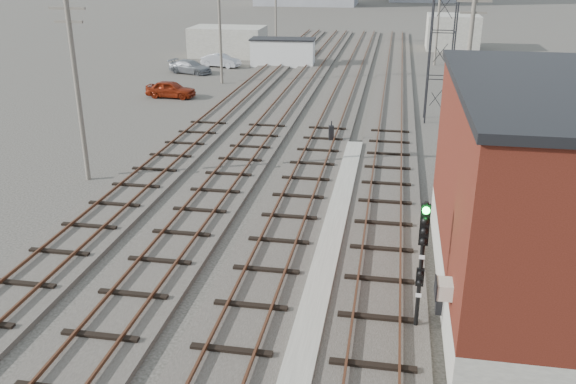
% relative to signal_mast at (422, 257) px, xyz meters
% --- Properties ---
extents(ground, '(320.00, 320.00, 0.00)m').
position_rel_signal_mast_xyz_m(ground, '(-3.70, 50.75, -2.52)').
color(ground, '#282621').
rests_on(ground, ground).
extents(track_right, '(3.20, 90.00, 0.39)m').
position_rel_signal_mast_xyz_m(track_right, '(-1.20, 29.75, -2.42)').
color(track_right, '#332D28').
rests_on(track_right, ground).
extents(track_mid_right, '(3.20, 90.00, 0.39)m').
position_rel_signal_mast_xyz_m(track_mid_right, '(-5.20, 29.75, -2.42)').
color(track_mid_right, '#332D28').
rests_on(track_mid_right, ground).
extents(track_mid_left, '(3.20, 90.00, 0.39)m').
position_rel_signal_mast_xyz_m(track_mid_left, '(-9.20, 29.75, -2.42)').
color(track_mid_left, '#332D28').
rests_on(track_mid_left, ground).
extents(track_left, '(3.20, 90.00, 0.39)m').
position_rel_signal_mast_xyz_m(track_left, '(-13.20, 29.75, -2.42)').
color(track_left, '#332D28').
rests_on(track_left, ground).
extents(platform_curb, '(0.90, 28.00, 0.26)m').
position_rel_signal_mast_xyz_m(platform_curb, '(-3.20, 4.75, -2.39)').
color(platform_curb, gray).
rests_on(platform_curb, ground).
extents(brick_building, '(6.54, 12.20, 7.22)m').
position_rel_signal_mast_xyz_m(brick_building, '(3.80, 2.75, 1.11)').
color(brick_building, gray).
rests_on(brick_building, ground).
extents(lattice_tower, '(1.60, 1.60, 15.00)m').
position_rel_signal_mast_xyz_m(lattice_tower, '(1.80, 25.75, 4.98)').
color(lattice_tower, black).
rests_on(lattice_tower, ground).
extents(utility_pole_left_a, '(1.80, 0.24, 9.00)m').
position_rel_signal_mast_xyz_m(utility_pole_left_a, '(-16.20, 10.75, 2.28)').
color(utility_pole_left_a, '#595147').
rests_on(utility_pole_left_a, ground).
extents(utility_pole_left_b, '(1.80, 0.24, 9.00)m').
position_rel_signal_mast_xyz_m(utility_pole_left_b, '(-16.20, 35.75, 2.28)').
color(utility_pole_left_b, '#595147').
rests_on(utility_pole_left_b, ground).
extents(utility_pole_left_c, '(1.80, 0.24, 9.00)m').
position_rel_signal_mast_xyz_m(utility_pole_left_c, '(-16.20, 60.75, 2.28)').
color(utility_pole_left_c, '#595147').
rests_on(utility_pole_left_c, ground).
extents(utility_pole_right_a, '(1.80, 0.24, 9.00)m').
position_rel_signal_mast_xyz_m(utility_pole_right_a, '(2.80, 18.75, 2.28)').
color(utility_pole_right_a, '#595147').
rests_on(utility_pole_right_a, ground).
extents(utility_pole_right_b, '(1.80, 0.24, 9.00)m').
position_rel_signal_mast_xyz_m(utility_pole_right_b, '(2.80, 48.75, 2.28)').
color(utility_pole_right_b, '#595147').
rests_on(utility_pole_right_b, ground).
extents(shed_left, '(8.00, 5.00, 3.20)m').
position_rel_signal_mast_xyz_m(shed_left, '(-19.70, 50.75, -0.92)').
color(shed_left, gray).
rests_on(shed_left, ground).
extents(shed_right, '(6.00, 6.00, 4.00)m').
position_rel_signal_mast_xyz_m(shed_right, '(5.30, 60.75, -0.52)').
color(shed_right, gray).
rests_on(shed_right, ground).
extents(signal_mast, '(0.40, 0.42, 4.24)m').
position_rel_signal_mast_xyz_m(signal_mast, '(0.00, 0.00, 0.00)').
color(signal_mast, gray).
rests_on(signal_mast, ground).
extents(switch_stand, '(0.36, 0.36, 1.27)m').
position_rel_signal_mast_xyz_m(switch_stand, '(-4.70, 19.31, -1.92)').
color(switch_stand, black).
rests_on(switch_stand, ground).
extents(site_trailer, '(6.68, 3.19, 2.75)m').
position_rel_signal_mast_xyz_m(site_trailer, '(-12.54, 45.68, -1.13)').
color(site_trailer, silver).
rests_on(site_trailer, ground).
extents(car_red, '(4.05, 1.83, 1.35)m').
position_rel_signal_mast_xyz_m(car_red, '(-18.66, 29.55, -1.85)').
color(car_red, maroon).
rests_on(car_red, ground).
extents(car_silver, '(4.21, 2.25, 1.32)m').
position_rel_signal_mast_xyz_m(car_silver, '(-18.58, 43.85, -1.86)').
color(car_silver, '#A8A9AF').
rests_on(car_silver, ground).
extents(car_grey, '(4.65, 2.93, 1.26)m').
position_rel_signal_mast_xyz_m(car_grey, '(-20.51, 39.91, -1.89)').
color(car_grey, slate).
rests_on(car_grey, ground).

